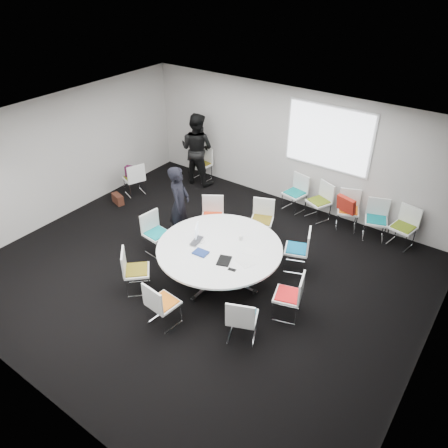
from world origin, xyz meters
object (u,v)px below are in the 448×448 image
Objects in this scene: chair_ring_e at (157,241)px; chair_ring_f at (137,278)px; chair_back_c at (347,217)px; chair_ring_h at (242,325)px; maroon_bag at (133,172)px; chair_ring_b at (296,256)px; person_main at (180,204)px; chair_back_e at (401,234)px; chair_back_b at (318,208)px; conference_table at (219,255)px; chair_ring_a at (288,303)px; chair_spare_left at (135,185)px; laptop at (199,242)px; chair_ring_d at (213,224)px; chair_ring_g at (163,311)px; chair_ring_c at (261,227)px; cup at (241,238)px; chair_back_d at (375,227)px; brown_bag at (118,199)px; chair_back_a at (294,200)px; chair_person_back at (202,170)px; person_back at (197,149)px.

chair_ring_f is (0.52, -1.10, 0.00)m from chair_ring_e.
chair_ring_h is at bearing 67.44° from chair_back_c.
chair_ring_h is 5.49m from maroon_bag.
chair_ring_b is 0.52× the size of person_main.
chair_back_c is 1.20m from chair_back_e.
chair_back_b is at bearing -8.27° from chair_ring_b.
maroon_bag reaches higher than conference_table.
chair_ring_a is 1.00× the size of chair_spare_left.
chair_ring_b reaches higher than laptop.
chair_ring_d is 2.72m from chair_spare_left.
conference_table is at bearing 98.67° from chair_ring_d.
chair_back_e is at bearing -53.68° from laptop.
chair_ring_g is at bearing 72.18° from chair_back_e.
laptop is at bearing -148.16° from person_main.
chair_ring_g is at bearing -107.03° from chair_spare_left.
cup is at bearing 80.39° from chair_ring_c.
chair_back_b is 4.61m from maroon_bag.
chair_ring_h is 1.00× the size of chair_back_d.
person_main reaches higher than cup.
chair_ring_b reaches higher than cup.
chair_ring_e is at bearing 22.81° from chair_back_d.
chair_ring_h is at bearing 77.36° from chair_ring_e.
chair_back_b is 1.33m from chair_back_d.
chair_ring_d is 4.00m from chair_back_e.
brown_bag is at bearing -160.64° from chair_spare_left.
chair_ring_h reaches higher than laptop.
chair_back_a is 3.26m from laptop.
chair_ring_f is at bearing 61.56° from chair_back_e.
person_main reaches higher than brown_bag.
chair_back_d reaches higher than conference_table.
chair_back_e and chair_spare_left have the same top height.
conference_table is 1.52m from chair_ring_d.
chair_back_e reaches higher than cup.
maroon_bag is at bearing -117.88° from chair_ring_e.
chair_ring_e is 1.24m from laptop.
brown_bag is at bearing -105.87° from chair_ring_e.
brown_bag is at bearing 59.44° from person_main.
chair_ring_d and chair_spare_left have the same top height.
chair_ring_f is at bearing 49.37° from chair_ring_c.
chair_back_d is at bearing -45.93° from chair_ring_b.
chair_ring_c is at bearing 157.86° from chair_person_back.
chair_ring_a is 1.99m from laptop.
chair_ring_g is 1.00× the size of chair_back_d.
maroon_bag is at bearing 158.88° from conference_table.
chair_ring_e is 2.37m from brown_bag.
person_back is (-2.80, -0.19, 0.67)m from chair_back_a.
chair_spare_left is at bearing 68.12° from chair_person_back.
person_main is at bearing 73.94° from chair_back_b.
chair_back_d is at bearing 72.12° from chair_ring_g.
chair_back_c is at bearing -153.89° from chair_back_b.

